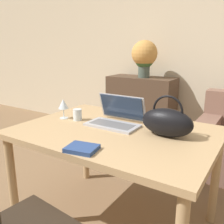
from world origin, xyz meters
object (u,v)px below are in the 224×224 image
at_px(handbag, 167,122).
at_px(flower_vase, 144,56).
at_px(drinking_glass, 77,115).
at_px(wine_glass, 63,105).
at_px(laptop, 117,117).

distance_m(handbag, flower_vase, 1.83).
distance_m(drinking_glass, wine_glass, 0.14).
height_order(laptop, flower_vase, flower_vase).
relative_size(drinking_glass, wine_glass, 0.57).
xyz_separation_m(wine_glass, handbag, (0.82, 0.05, -0.02)).
height_order(laptop, handbag, handbag).
distance_m(drinking_glass, handbag, 0.70).
height_order(wine_glass, flower_vase, flower_vase).
xyz_separation_m(wine_glass, flower_vase, (-0.08, 1.61, 0.31)).
bearing_deg(drinking_glass, flower_vase, 97.16).
xyz_separation_m(drinking_glass, wine_glass, (-0.12, -0.02, 0.07)).
xyz_separation_m(drinking_glass, flower_vase, (-0.20, 1.58, 0.38)).
relative_size(drinking_glass, flower_vase, 0.18).
bearing_deg(wine_glass, handbag, 3.66).
xyz_separation_m(laptop, flower_vase, (-0.50, 1.50, 0.37)).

